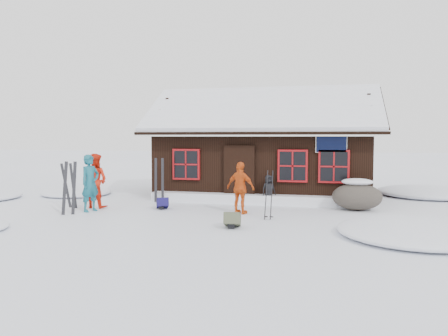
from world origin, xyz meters
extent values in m
plane|color=white|center=(0.00, 0.00, 0.00)|extent=(120.00, 120.00, 0.00)
cube|color=black|center=(1.50, 5.00, 1.25)|extent=(8.00, 5.00, 2.50)
cube|color=black|center=(1.50, 3.52, 3.35)|extent=(8.90, 3.14, 1.88)
cube|color=black|center=(1.50, 6.47, 3.35)|extent=(8.90, 3.14, 1.88)
cube|color=white|center=(1.50, 3.52, 3.49)|extent=(8.72, 3.07, 1.86)
cube|color=white|center=(1.50, 6.47, 3.49)|extent=(8.72, 3.07, 1.86)
cube|color=white|center=(1.50, 5.00, 4.22)|extent=(8.81, 0.22, 0.14)
cube|color=silver|center=(1.50, 2.05, 2.48)|extent=(8.90, 0.10, 0.20)
cube|color=black|center=(0.90, 2.45, 1.00)|extent=(1.00, 0.10, 2.00)
cube|color=black|center=(4.10, 2.42, 2.15)|extent=(1.00, 0.06, 0.60)
cube|color=maroon|center=(-1.10, 2.44, 1.35)|extent=(1.04, 0.10, 1.14)
cube|color=black|center=(-1.10, 2.40, 1.35)|extent=(0.90, 0.04, 1.00)
cube|color=maroon|center=(2.80, 2.44, 1.35)|extent=(1.04, 0.10, 1.14)
cube|color=black|center=(2.80, 2.40, 1.35)|extent=(0.90, 0.04, 1.00)
cube|color=maroon|center=(4.20, 2.44, 1.35)|extent=(1.04, 0.10, 1.14)
cube|color=black|center=(4.20, 2.40, 1.35)|extent=(0.90, 0.04, 1.00)
cube|color=white|center=(1.50, 2.25, 0.17)|extent=(7.60, 0.60, 0.35)
ellipsoid|color=white|center=(-6.00, 3.00, 0.00)|extent=(2.80, 2.80, 0.34)
ellipsoid|color=white|center=(6.00, -2.00, 0.00)|extent=(3.60, 3.60, 0.43)
ellipsoid|color=white|center=(8.00, 6.00, 0.00)|extent=(4.00, 4.00, 0.48)
imported|color=#175E6E|center=(-3.32, -0.52, 0.90)|extent=(0.64, 0.77, 1.80)
imported|color=red|center=(-3.55, 0.17, 0.90)|extent=(0.93, 0.75, 1.81)
imported|color=#D04E15|center=(1.40, 0.11, 0.80)|extent=(1.01, 0.67, 1.60)
imported|color=black|center=(1.99, 2.20, 0.52)|extent=(0.60, 0.56, 1.04)
ellipsoid|color=#4D463E|center=(4.93, 1.65, 0.43)|extent=(1.58, 1.18, 0.87)
ellipsoid|color=white|center=(4.93, 1.65, 0.81)|extent=(0.99, 0.72, 0.22)
cube|color=black|center=(-3.76, -1.24, 0.79)|extent=(0.20, 0.15, 1.67)
cube|color=black|center=(-3.50, -1.16, 0.79)|extent=(0.24, 0.07, 1.67)
cube|color=black|center=(-4.50, -0.03, 0.72)|extent=(0.31, 0.16, 1.54)
cube|color=black|center=(-4.25, -0.01, 0.72)|extent=(0.33, 0.13, 1.54)
cube|color=black|center=(-2.06, 1.82, 0.78)|extent=(0.11, 0.04, 1.65)
cube|color=black|center=(-1.79, 1.79, 0.78)|extent=(0.11, 0.04, 1.65)
cylinder|color=black|center=(2.28, -0.62, 0.69)|extent=(0.10, 0.13, 1.45)
cylinder|color=black|center=(2.44, -0.62, 0.69)|extent=(0.10, 0.13, 1.45)
cube|color=#16114B|center=(-1.26, 0.42, 0.13)|extent=(0.55, 0.60, 0.27)
cube|color=#4B5039|center=(1.59, -1.98, 0.15)|extent=(0.47, 0.59, 0.30)
camera|label=1|loc=(3.92, -12.92, 2.34)|focal=35.00mm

